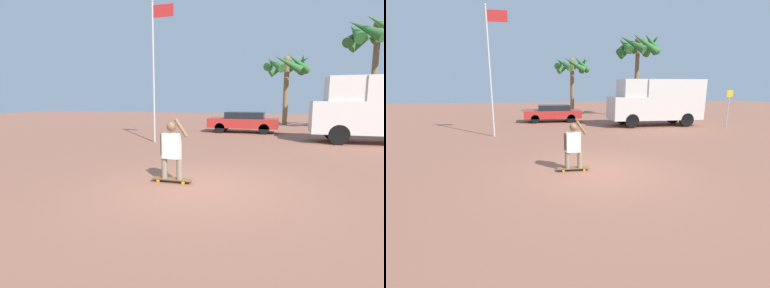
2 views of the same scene
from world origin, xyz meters
TOP-DOWN VIEW (x-y plane):
  - ground_plane at (0.00, 0.00)m, footprint 80.00×80.00m
  - skateboard at (-0.78, 0.21)m, footprint 1.01×0.24m
  - person_skateboarder at (-0.79, 0.21)m, footprint 0.72×0.23m
  - parked_car_red at (-0.62, 12.31)m, footprint 4.27×1.75m
  - palm_tree_near_van at (7.01, 14.93)m, footprint 4.11×4.08m
  - palm_tree_center_background at (1.90, 19.12)m, footprint 3.80×3.77m
  - flagpole at (-4.04, 6.65)m, footprint 1.08×0.12m

SIDE VIEW (x-z plane):
  - ground_plane at x=0.00m, z-range 0.00..0.00m
  - skateboard at x=-0.78m, z-range 0.03..0.13m
  - parked_car_red at x=-0.62m, z-range 0.06..1.34m
  - person_skateboarder at x=-0.79m, z-range 0.13..1.62m
  - flagpole at x=-4.04m, z-range 0.49..7.01m
  - palm_tree_center_background at x=1.90m, z-range 1.80..7.48m
  - palm_tree_near_van at x=7.01m, z-range 2.42..9.53m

